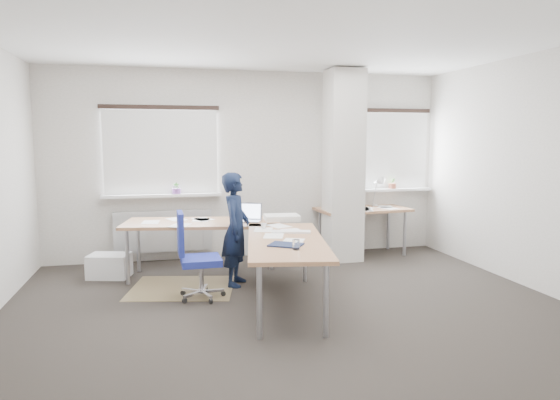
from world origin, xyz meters
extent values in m
plane|color=black|center=(0.00, 0.00, 0.00)|extent=(6.00, 6.00, 0.00)
cube|color=#BBB6AB|center=(0.00, 2.50, 1.40)|extent=(6.00, 0.04, 2.80)
cube|color=#BBB6AB|center=(0.00, -2.50, 1.40)|extent=(6.00, 0.04, 2.80)
cube|color=#BBB6AB|center=(3.00, 0.00, 1.40)|extent=(0.04, 5.00, 2.80)
cube|color=white|center=(0.00, 0.00, 2.80)|extent=(6.00, 5.00, 0.04)
cube|color=#BBB6AB|center=(1.30, 1.95, 1.39)|extent=(0.50, 0.50, 2.78)
cube|color=white|center=(-1.30, 2.47, 1.60)|extent=(1.60, 0.04, 1.20)
cube|color=white|center=(-1.30, 2.43, 1.60)|extent=(1.60, 0.02, 1.20)
cube|color=white|center=(-1.30, 2.40, 0.98)|extent=(1.70, 0.20, 0.04)
cube|color=white|center=(2.30, 2.47, 1.60)|extent=(1.20, 0.04, 1.20)
cube|color=white|center=(2.30, 2.43, 1.60)|extent=(1.20, 0.02, 1.20)
cube|color=white|center=(2.30, 2.40, 0.98)|extent=(1.30, 0.20, 0.04)
cube|color=silver|center=(-1.30, 2.42, 0.45)|extent=(1.40, 0.10, 0.60)
cylinder|color=#74418F|center=(-1.10, 2.38, 1.04)|extent=(0.12, 0.12, 0.08)
imported|color=#356D2B|center=(-1.10, 2.38, 1.08)|extent=(0.09, 0.06, 0.17)
cylinder|color=#9E533D|center=(2.30, 2.38, 1.04)|extent=(0.12, 0.12, 0.08)
imported|color=#356D2B|center=(2.30, 2.38, 1.08)|extent=(0.09, 0.07, 0.17)
cube|color=olive|center=(-1.09, 1.00, 0.00)|extent=(1.40, 1.25, 0.01)
cube|color=white|center=(-1.99, 1.70, 0.15)|extent=(0.58, 0.47, 0.30)
cube|color=brown|center=(-0.80, 1.46, 0.71)|extent=(2.11, 1.14, 0.04)
cube|color=brown|center=(-0.02, 0.10, 0.71)|extent=(1.14, 2.11, 0.04)
cylinder|color=#96959A|center=(-1.74, 1.32, 0.34)|extent=(0.05, 0.05, 0.69)
cylinder|color=#96959A|center=(-1.64, 1.91, 0.34)|extent=(0.05, 0.05, 0.69)
cylinder|color=#96959A|center=(0.14, 1.60, 0.34)|extent=(0.05, 0.05, 0.69)
cylinder|color=#96959A|center=(-0.48, -0.73, 0.34)|extent=(0.05, 0.05, 0.69)
cylinder|color=#96959A|center=(0.11, -0.84, 0.34)|extent=(0.05, 0.05, 0.69)
cylinder|color=#96959A|center=(0.43, 0.93, 0.34)|extent=(0.05, 0.05, 0.69)
cube|color=#B7B7BC|center=(-0.23, 1.32, 0.74)|extent=(0.39, 0.34, 0.01)
cube|color=#B7B7BC|center=(-0.19, 1.43, 0.85)|extent=(0.32, 0.17, 0.22)
cube|color=silver|center=(-0.19, 1.43, 0.85)|extent=(0.28, 0.14, 0.19)
cube|color=white|center=(0.12, 0.45, 0.74)|extent=(0.46, 0.26, 0.02)
cube|color=#16203E|center=(-0.10, -0.21, 0.74)|extent=(0.40, 0.38, 0.01)
cube|color=white|center=(0.22, 1.32, 0.77)|extent=(0.47, 0.35, 0.07)
imported|color=white|center=(-0.13, 0.77, 0.76)|extent=(0.08, 0.08, 0.07)
cylinder|color=silver|center=(-0.06, -0.42, 0.78)|extent=(0.07, 0.07, 0.10)
cube|color=brown|center=(1.70, 2.15, 0.71)|extent=(1.45, 0.80, 0.04)
cylinder|color=#96959A|center=(1.12, 1.86, 0.34)|extent=(0.05, 0.05, 0.69)
cylinder|color=#96959A|center=(2.32, 1.95, 0.34)|extent=(0.05, 0.05, 0.69)
cylinder|color=#96959A|center=(1.08, 2.35, 0.34)|extent=(0.05, 0.05, 0.69)
cylinder|color=#96959A|center=(2.28, 2.44, 0.34)|extent=(0.05, 0.05, 0.69)
cube|color=#B7B7BC|center=(1.34, 2.09, 0.74)|extent=(0.36, 0.27, 0.01)
cube|color=#B7B7BC|center=(1.33, 2.20, 0.85)|extent=(0.33, 0.08, 0.22)
cube|color=silver|center=(1.33, 2.20, 0.85)|extent=(0.29, 0.07, 0.19)
cylinder|color=silver|center=(1.99, 2.35, 0.74)|extent=(0.10, 0.10, 0.02)
cylinder|color=silver|center=(1.99, 2.35, 0.93)|extent=(0.02, 0.16, 0.38)
cylinder|color=silver|center=(1.99, 2.23, 1.15)|extent=(0.02, 0.29, 0.13)
cone|color=silver|center=(1.99, 2.09, 1.13)|extent=(0.14, 0.16, 0.17)
cube|color=navy|center=(-0.90, 0.56, 0.44)|extent=(0.44, 0.44, 0.08)
cube|color=navy|center=(-1.11, 0.55, 0.76)|extent=(0.07, 0.38, 0.47)
cylinder|color=silver|center=(-0.90, 0.56, 0.26)|extent=(0.06, 0.06, 0.32)
cylinder|color=black|center=(-0.65, 0.56, 0.03)|extent=(0.06, 0.03, 0.06)
cylinder|color=black|center=(-0.82, 0.79, 0.03)|extent=(0.04, 0.06, 0.06)
cylinder|color=black|center=(-1.10, 0.70, 0.03)|extent=(0.06, 0.06, 0.06)
cylinder|color=black|center=(-1.09, 0.41, 0.03)|extent=(0.06, 0.06, 0.06)
cylinder|color=black|center=(-0.81, 0.33, 0.03)|extent=(0.05, 0.06, 0.06)
imported|color=black|center=(-0.43, 1.01, 0.69)|extent=(0.49, 0.59, 1.39)
camera|label=1|loc=(-1.28, -4.96, 1.79)|focal=32.00mm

